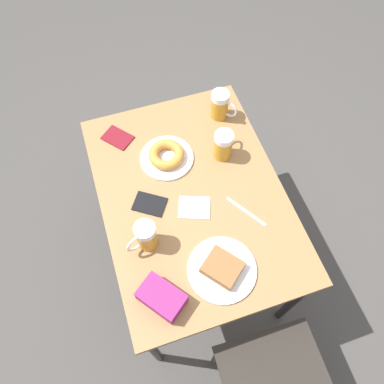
# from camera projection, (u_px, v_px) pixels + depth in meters

# --- Properties ---
(ground_plane) EXTENTS (8.00, 8.00, 0.00)m
(ground_plane) POSITION_uv_depth(u_px,v_px,m) (192.00, 253.00, 2.15)
(ground_plane) COLOR #474442
(table) EXTENTS (0.73, 1.03, 0.72)m
(table) POSITION_uv_depth(u_px,v_px,m) (192.00, 201.00, 1.58)
(table) COLOR #997044
(table) RESTS_ON ground_plane
(plate_with_cake) EXTENTS (0.26, 0.26, 0.05)m
(plate_with_cake) POSITION_uv_depth(u_px,v_px,m) (222.00, 269.00, 1.36)
(plate_with_cake) COLOR silver
(plate_with_cake) RESTS_ON table
(plate_with_donut) EXTENTS (0.23, 0.23, 0.05)m
(plate_with_donut) POSITION_uv_depth(u_px,v_px,m) (167.00, 156.00, 1.59)
(plate_with_donut) COLOR silver
(plate_with_donut) RESTS_ON table
(beer_mug_left) EXTENTS (0.10, 0.11, 0.14)m
(beer_mug_left) POSITION_uv_depth(u_px,v_px,m) (223.00, 145.00, 1.56)
(beer_mug_left) COLOR #C68C23
(beer_mug_left) RESTS_ON table
(beer_mug_center) EXTENTS (0.12, 0.08, 0.14)m
(beer_mug_center) POSITION_uv_depth(u_px,v_px,m) (146.00, 236.00, 1.36)
(beer_mug_center) COLOR #C68C23
(beer_mug_center) RESTS_ON table
(beer_mug_right) EXTENTS (0.10, 0.11, 0.14)m
(beer_mug_right) POSITION_uv_depth(u_px,v_px,m) (220.00, 105.00, 1.66)
(beer_mug_right) COLOR #C68C23
(beer_mug_right) RESTS_ON table
(napkin_folded) EXTENTS (0.15, 0.14, 0.00)m
(napkin_folded) POSITION_uv_depth(u_px,v_px,m) (194.00, 208.00, 1.49)
(napkin_folded) COLOR white
(napkin_folded) RESTS_ON table
(fork) EXTENTS (0.11, 0.17, 0.00)m
(fork) POSITION_uv_depth(u_px,v_px,m) (246.00, 212.00, 1.49)
(fork) COLOR silver
(fork) RESTS_ON table
(passport_near_edge) EXTENTS (0.15, 0.14, 0.01)m
(passport_near_edge) POSITION_uv_depth(u_px,v_px,m) (150.00, 204.00, 1.50)
(passport_near_edge) COLOR black
(passport_near_edge) RESTS_ON table
(passport_far_edge) EXTENTS (0.15, 0.15, 0.01)m
(passport_far_edge) POSITION_uv_depth(u_px,v_px,m) (118.00, 138.00, 1.66)
(passport_far_edge) COLOR maroon
(passport_far_edge) RESTS_ON table
(blue_pouch) EXTENTS (0.18, 0.19, 0.07)m
(blue_pouch) POSITION_uv_depth(u_px,v_px,m) (162.00, 297.00, 1.29)
(blue_pouch) COLOR #8C2366
(blue_pouch) RESTS_ON table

